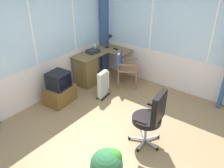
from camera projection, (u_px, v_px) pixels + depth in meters
name	position (u px, v px, depth m)	size (l,w,h in m)	color
ground	(118.00, 138.00, 4.25)	(5.57, 5.27, 0.06)	#90734D
north_window_panel	(34.00, 47.00, 4.78)	(4.57, 0.07, 2.52)	silver
east_window_panel	(179.00, 39.00, 5.24)	(0.07, 4.27, 2.52)	silver
curtain_corner	(105.00, 28.00, 6.26)	(0.33, 0.07, 2.42)	#365583
desk	(88.00, 69.00, 5.85)	(1.36, 0.95, 0.76)	brown
desk_lamp	(110.00, 39.00, 6.14)	(0.22, 0.19, 0.36)	black
tv_remote	(116.00, 49.00, 6.10)	(0.04, 0.15, 0.02)	black
spray_bottle	(95.00, 48.00, 5.91)	(0.06, 0.06, 0.22)	#37B3E1
paper_tray	(93.00, 51.00, 5.85)	(0.30, 0.23, 0.09)	#2A2830
wooden_armchair	(124.00, 64.00, 5.71)	(0.65, 0.65, 0.90)	#8D6042
office_chair	(152.00, 116.00, 3.81)	(0.61, 0.58, 1.05)	#B7B7BF
tv_on_stand	(60.00, 89.00, 5.12)	(0.68, 0.50, 0.74)	brown
space_heater	(103.00, 84.00, 5.33)	(0.40, 0.22, 0.64)	silver
potted_plant	(107.00, 165.00, 3.25)	(0.46, 0.46, 0.57)	#344A59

